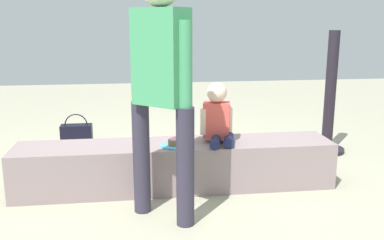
{
  "coord_description": "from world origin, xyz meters",
  "views": [
    {
      "loc": [
        -0.31,
        -3.29,
        1.33
      ],
      "look_at": [
        0.1,
        -0.27,
        0.62
      ],
      "focal_mm": 40.14,
      "sensor_mm": 36.0,
      "label": 1
    }
  ],
  "objects_px": {
    "party_cup_red": "(221,143)",
    "handbag_black_leather": "(77,135)",
    "child_seated": "(218,116)",
    "cake_plate": "(174,144)",
    "adult_standing": "(161,73)",
    "cake_box_white": "(252,150)",
    "water_bottle_near_gift": "(201,148)",
    "gift_bag": "(145,157)",
    "water_bottle_far_side": "(79,152)"
  },
  "relations": [
    {
      "from": "party_cup_red",
      "to": "handbag_black_leather",
      "type": "distance_m",
      "value": 1.56
    },
    {
      "from": "child_seated",
      "to": "cake_plate",
      "type": "distance_m",
      "value": 0.41
    },
    {
      "from": "party_cup_red",
      "to": "adult_standing",
      "type": "bearing_deg",
      "value": -114.41
    },
    {
      "from": "child_seated",
      "to": "cake_box_white",
      "type": "xyz_separation_m",
      "value": [
        0.49,
        0.72,
        -0.52
      ]
    },
    {
      "from": "party_cup_red",
      "to": "cake_box_white",
      "type": "relative_size",
      "value": 0.3
    },
    {
      "from": "handbag_black_leather",
      "to": "party_cup_red",
      "type": "bearing_deg",
      "value": -9.48
    },
    {
      "from": "adult_standing",
      "to": "handbag_black_leather",
      "type": "distance_m",
      "value": 2.21
    },
    {
      "from": "adult_standing",
      "to": "water_bottle_near_gift",
      "type": "relative_size",
      "value": 7.01
    },
    {
      "from": "gift_bag",
      "to": "handbag_black_leather",
      "type": "xyz_separation_m",
      "value": [
        -0.71,
        0.93,
        -0.02
      ]
    },
    {
      "from": "party_cup_red",
      "to": "cake_plate",
      "type": "bearing_deg",
      "value": -117.9
    },
    {
      "from": "handbag_black_leather",
      "to": "gift_bag",
      "type": "bearing_deg",
      "value": -52.59
    },
    {
      "from": "gift_bag",
      "to": "party_cup_red",
      "type": "distance_m",
      "value": 1.07
    },
    {
      "from": "party_cup_red",
      "to": "cake_box_white",
      "type": "bearing_deg",
      "value": -56.09
    },
    {
      "from": "adult_standing",
      "to": "water_bottle_far_side",
      "type": "height_order",
      "value": "adult_standing"
    },
    {
      "from": "cake_plate",
      "to": "party_cup_red",
      "type": "distance_m",
      "value": 1.34
    },
    {
      "from": "adult_standing",
      "to": "party_cup_red",
      "type": "xyz_separation_m",
      "value": [
        0.72,
        1.6,
        -0.95
      ]
    },
    {
      "from": "handbag_black_leather",
      "to": "cake_box_white",
      "type": "bearing_deg",
      "value": -19.09
    },
    {
      "from": "child_seated",
      "to": "cake_box_white",
      "type": "bearing_deg",
      "value": 55.47
    },
    {
      "from": "adult_standing",
      "to": "cake_plate",
      "type": "xyz_separation_m",
      "value": [
        0.12,
        0.45,
        -0.61
      ]
    },
    {
      "from": "water_bottle_near_gift",
      "to": "handbag_black_leather",
      "type": "bearing_deg",
      "value": 154.48
    },
    {
      "from": "adult_standing",
      "to": "cake_plate",
      "type": "relative_size",
      "value": 7.4
    },
    {
      "from": "cake_box_white",
      "to": "handbag_black_leather",
      "type": "distance_m",
      "value": 1.88
    },
    {
      "from": "water_bottle_near_gift",
      "to": "child_seated",
      "type": "bearing_deg",
      "value": -88.54
    },
    {
      "from": "water_bottle_near_gift",
      "to": "water_bottle_far_side",
      "type": "bearing_deg",
      "value": 178.25
    },
    {
      "from": "gift_bag",
      "to": "cake_box_white",
      "type": "height_order",
      "value": "gift_bag"
    },
    {
      "from": "water_bottle_near_gift",
      "to": "gift_bag",
      "type": "bearing_deg",
      "value": -149.95
    },
    {
      "from": "child_seated",
      "to": "handbag_black_leather",
      "type": "distance_m",
      "value": 1.91
    },
    {
      "from": "cake_plate",
      "to": "cake_box_white",
      "type": "bearing_deg",
      "value": 42.78
    },
    {
      "from": "cake_plate",
      "to": "handbag_black_leather",
      "type": "xyz_separation_m",
      "value": [
        -0.93,
        1.4,
        -0.27
      ]
    },
    {
      "from": "cake_plate",
      "to": "water_bottle_near_gift",
      "type": "bearing_deg",
      "value": 67.16
    },
    {
      "from": "cake_plate",
      "to": "gift_bag",
      "type": "relative_size",
      "value": 0.68
    },
    {
      "from": "cake_box_white",
      "to": "handbag_black_leather",
      "type": "xyz_separation_m",
      "value": [
        -1.78,
        0.62,
        0.05
      ]
    },
    {
      "from": "water_bottle_far_side",
      "to": "party_cup_red",
      "type": "height_order",
      "value": "water_bottle_far_side"
    },
    {
      "from": "cake_plate",
      "to": "cake_box_white",
      "type": "distance_m",
      "value": 1.2
    },
    {
      "from": "child_seated",
      "to": "water_bottle_near_gift",
      "type": "relative_size",
      "value": 2.04
    },
    {
      "from": "gift_bag",
      "to": "party_cup_red",
      "type": "bearing_deg",
      "value": 39.02
    },
    {
      "from": "gift_bag",
      "to": "water_bottle_far_side",
      "type": "relative_size",
      "value": 1.53
    },
    {
      "from": "child_seated",
      "to": "water_bottle_far_side",
      "type": "relative_size",
      "value": 2.23
    },
    {
      "from": "cake_plate",
      "to": "handbag_black_leather",
      "type": "relative_size",
      "value": 0.63
    },
    {
      "from": "water_bottle_far_side",
      "to": "handbag_black_leather",
      "type": "bearing_deg",
      "value": 99.26
    },
    {
      "from": "gift_bag",
      "to": "water_bottle_far_side",
      "type": "distance_m",
      "value": 0.71
    },
    {
      "from": "water_bottle_far_side",
      "to": "party_cup_red",
      "type": "distance_m",
      "value": 1.48
    },
    {
      "from": "adult_standing",
      "to": "child_seated",
      "type": "bearing_deg",
      "value": 47.78
    },
    {
      "from": "child_seated",
      "to": "cake_plate",
      "type": "xyz_separation_m",
      "value": [
        -0.35,
        -0.07,
        -0.19
      ]
    },
    {
      "from": "water_bottle_far_side",
      "to": "cake_box_white",
      "type": "bearing_deg",
      "value": -1.58
    },
    {
      "from": "water_bottle_far_side",
      "to": "handbag_black_leather",
      "type": "height_order",
      "value": "handbag_black_leather"
    },
    {
      "from": "gift_bag",
      "to": "child_seated",
      "type": "bearing_deg",
      "value": -35.04
    },
    {
      "from": "adult_standing",
      "to": "cake_box_white",
      "type": "bearing_deg",
      "value": 52.03
    },
    {
      "from": "gift_bag",
      "to": "cake_box_white",
      "type": "distance_m",
      "value": 1.12
    },
    {
      "from": "water_bottle_near_gift",
      "to": "cake_box_white",
      "type": "distance_m",
      "value": 0.51
    }
  ]
}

